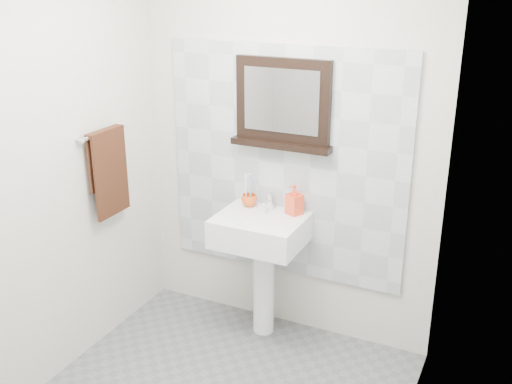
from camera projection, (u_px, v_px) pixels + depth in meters
back_wall at (286, 149)px, 3.79m from camera, size 2.00×0.01×2.50m
front_wall at (20, 320)px, 1.93m from camera, size 2.00×0.01×2.50m
left_wall at (38, 177)px, 3.26m from camera, size 0.01×2.20×2.50m
right_wall at (406, 245)px, 2.45m from camera, size 0.01×2.20×2.50m
splashback at (285, 164)px, 3.81m from camera, size 1.60×0.02×1.50m
pedestal_sink at (261, 243)px, 3.82m from camera, size 0.55×0.44×0.96m
toothbrush_cup at (249, 200)px, 3.91m from camera, size 0.11×0.11×0.08m
toothbrushes at (249, 188)px, 3.88m from camera, size 0.05×0.04×0.21m
soap_dispenser at (294, 200)px, 3.76m from camera, size 0.12×0.12×0.19m
framed_mirror at (283, 106)px, 3.66m from camera, size 0.65×0.11×0.55m
towel_bar at (104, 133)px, 3.63m from camera, size 0.07×0.40×0.03m
hand_towel at (108, 166)px, 3.70m from camera, size 0.06×0.30×0.55m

